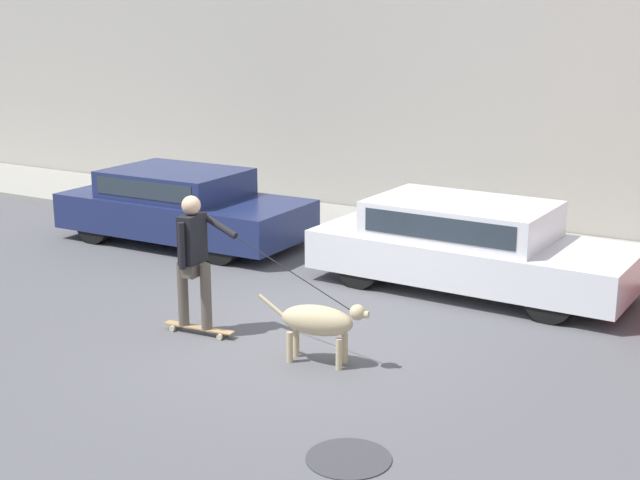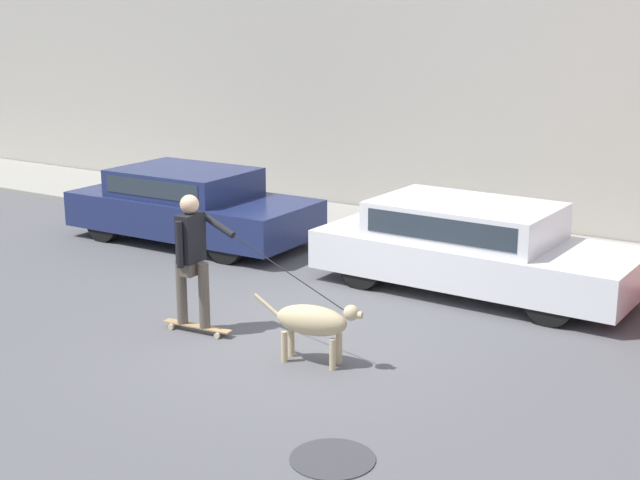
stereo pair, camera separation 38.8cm
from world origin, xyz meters
name	(u,v)px [view 1 (the left image)]	position (x,y,z in m)	size (l,w,h in m)	color
ground_plane	(295,338)	(0.00, 0.00, 0.00)	(36.00, 36.00, 0.00)	#545459
back_wall	(498,60)	(0.00, 6.52, 2.93)	(32.00, 0.30, 5.85)	#ADA89E
sidewalk_curb	(460,241)	(0.00, 5.09, 0.05)	(30.00, 2.51, 0.10)	gray
parked_car_0	(182,207)	(-4.00, 2.87, 0.60)	(4.15, 1.86, 1.21)	black
parked_car_1	(469,246)	(1.02, 2.87, 0.61)	(4.38, 1.85, 1.22)	black
dog	(319,322)	(0.63, -0.50, 0.48)	(1.28, 0.46, 0.72)	tan
skateboarder	(194,255)	(-1.10, -0.45, 0.97)	(2.59, 0.53, 1.67)	beige
manhole_cover	(349,458)	(1.95, -2.22, 0.01)	(0.74, 0.74, 0.01)	#38383D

